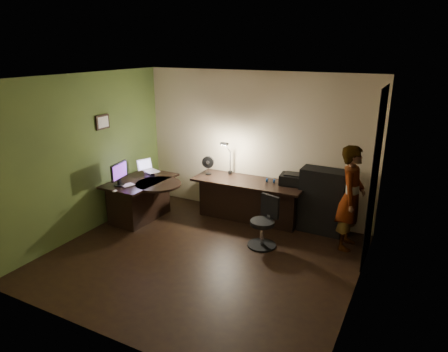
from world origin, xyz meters
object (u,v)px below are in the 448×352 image
at_px(desk_left, 141,199).
at_px(monitor, 119,177).
at_px(cabinet, 322,201).
at_px(person, 351,198).
at_px(office_chair, 262,223).
at_px(desk_right, 248,200).

relative_size(desk_left, monitor, 2.94).
xyz_separation_m(cabinet, monitor, (-3.23, -1.44, 0.36)).
distance_m(cabinet, person, 0.70).
height_order(cabinet, office_chair, cabinet).
height_order(monitor, person, person).
distance_m(desk_left, person, 3.73).
bearing_deg(desk_right, cabinet, 4.61).
relative_size(monitor, office_chair, 0.54).
bearing_deg(monitor, person, 7.01).
xyz_separation_m(desk_left, person, (3.64, 0.65, 0.46)).
height_order(desk_left, cabinet, cabinet).
bearing_deg(cabinet, office_chair, -124.25).
bearing_deg(monitor, cabinet, 15.09).
distance_m(office_chair, person, 1.44).
relative_size(monitor, person, 0.27).
relative_size(desk_right, cabinet, 1.81).
relative_size(cabinet, monitor, 2.50).
xyz_separation_m(desk_right, monitor, (-1.90, -1.29, 0.55)).
distance_m(desk_right, office_chair, 1.05).
bearing_deg(office_chair, monitor, -153.88).
height_order(desk_right, person, person).
xyz_separation_m(desk_left, desk_right, (1.79, 0.87, -0.00)).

